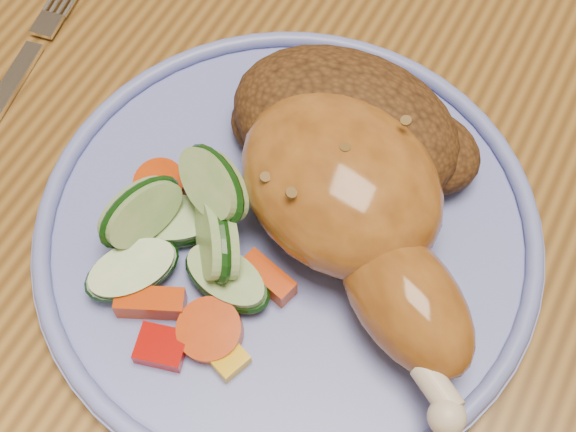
# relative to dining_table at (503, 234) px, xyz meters

# --- Properties ---
(dining_table) EXTENTS (0.90, 1.40, 0.75)m
(dining_table) POSITION_rel_dining_table_xyz_m (0.00, 0.00, 0.00)
(dining_table) COLOR brown
(dining_table) RESTS_ON ground
(plate) EXTENTS (0.28, 0.28, 0.01)m
(plate) POSITION_rel_dining_table_xyz_m (-0.11, -0.11, 0.09)
(plate) COLOR #6875C8
(plate) RESTS_ON dining_table
(plate_rim) EXTENTS (0.28, 0.28, 0.01)m
(plate_rim) POSITION_rel_dining_table_xyz_m (-0.11, -0.11, 0.10)
(plate_rim) COLOR #6875C8
(plate_rim) RESTS_ON plate
(chicken_leg) EXTENTS (0.18, 0.17, 0.06)m
(chicken_leg) POSITION_rel_dining_table_xyz_m (-0.08, -0.10, 0.13)
(chicken_leg) COLOR #9E5D21
(chicken_leg) RESTS_ON plate
(rice_pilaf) EXTENTS (0.14, 0.10, 0.06)m
(rice_pilaf) POSITION_rel_dining_table_xyz_m (-0.10, -0.05, 0.12)
(rice_pilaf) COLOR #4D2D13
(rice_pilaf) RESTS_ON plate
(vegetable_pile) EXTENTS (0.11, 0.12, 0.06)m
(vegetable_pile) POSITION_rel_dining_table_xyz_m (-0.15, -0.15, 0.11)
(vegetable_pile) COLOR #A50A05
(vegetable_pile) RESTS_ON plate
(fork) EXTENTS (0.04, 0.15, 0.00)m
(fork) POSITION_rel_dining_table_xyz_m (-0.31, -0.09, 0.09)
(fork) COLOR silver
(fork) RESTS_ON dining_table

